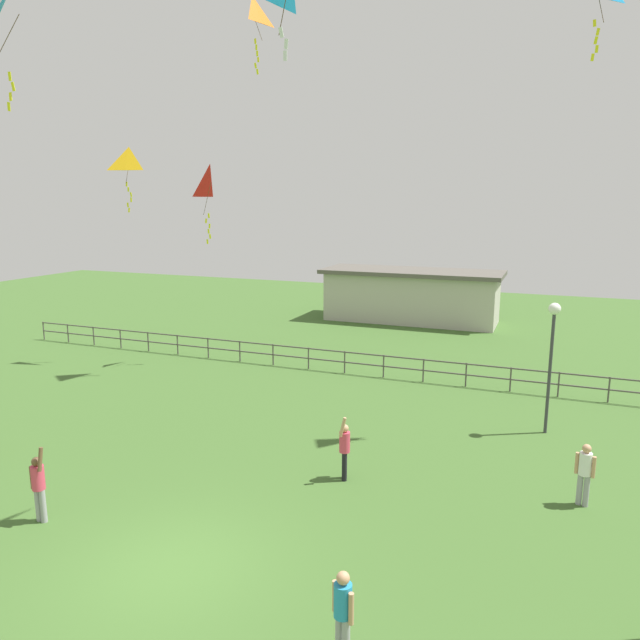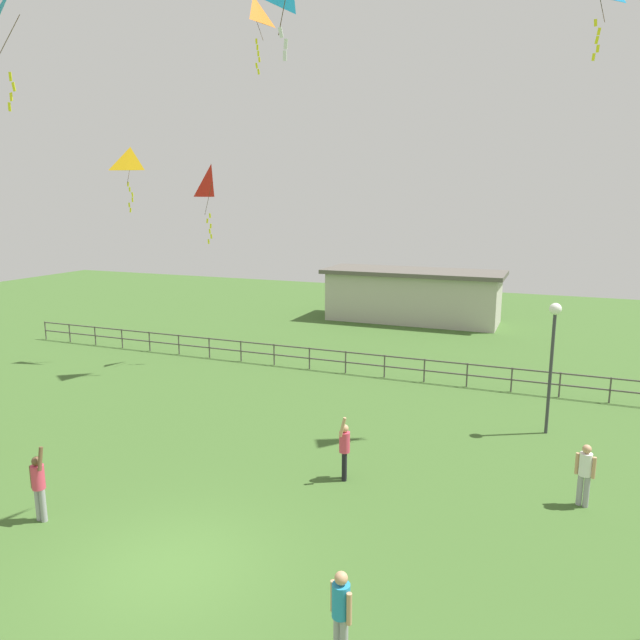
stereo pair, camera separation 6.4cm
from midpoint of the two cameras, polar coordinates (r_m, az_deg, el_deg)
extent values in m
plane|color=#3D6028|center=(12.89, -14.31, -22.22)|extent=(80.00, 80.00, 0.00)
cylinder|color=#38383D|center=(19.40, 21.19, -4.91)|extent=(0.10, 0.10, 3.77)
sphere|color=white|center=(18.96, 21.62, 1.01)|extent=(0.36, 0.36, 0.36)
cylinder|color=#99999E|center=(10.48, 1.69, -28.15)|extent=(0.13, 0.13, 0.78)
cylinder|color=#268CBF|center=(10.02, 2.02, -25.42)|extent=(0.29, 0.29, 0.55)
sphere|color=tan|center=(9.80, 2.04, -23.64)|extent=(0.21, 0.21, 0.21)
cylinder|color=tan|center=(9.93, 2.81, -26.08)|extent=(0.09, 0.09, 0.52)
cylinder|color=tan|center=(10.16, 1.25, -25.08)|extent=(0.09, 0.09, 0.52)
cylinder|color=#99999E|center=(15.73, 24.20, -14.81)|extent=(0.13, 0.13, 0.77)
cylinder|color=#99999E|center=(15.76, 23.66, -14.71)|extent=(0.13, 0.13, 0.77)
cylinder|color=white|center=(15.48, 24.13, -12.55)|extent=(0.28, 0.28, 0.55)
sphere|color=tan|center=(15.33, 24.24, -11.25)|extent=(0.21, 0.21, 0.21)
cylinder|color=tan|center=(15.45, 24.81, -12.79)|extent=(0.08, 0.08, 0.52)
cylinder|color=tan|center=(15.53, 23.43, -12.54)|extent=(0.08, 0.08, 0.52)
cylinder|color=#99999E|center=(15.15, -25.28, -15.92)|extent=(0.13, 0.13, 0.78)
cylinder|color=#99999E|center=(15.26, -25.66, -15.76)|extent=(0.13, 0.13, 0.78)
cylinder|color=#D83F59|center=(14.93, -25.69, -13.55)|extent=(0.29, 0.29, 0.55)
sphere|color=brown|center=(14.78, -25.82, -12.21)|extent=(0.21, 0.21, 0.21)
cylinder|color=brown|center=(14.57, -25.51, -12.05)|extent=(0.09, 0.18, 0.53)
cylinder|color=brown|center=(15.08, -26.16, -13.48)|extent=(0.09, 0.09, 0.52)
cylinder|color=black|center=(15.62, 2.24, -13.98)|extent=(0.13, 0.13, 0.76)
cylinder|color=black|center=(15.75, 2.26, -13.75)|extent=(0.13, 0.13, 0.76)
cylinder|color=#D83F59|center=(15.42, 2.27, -11.69)|extent=(0.28, 0.28, 0.54)
sphere|color=tan|center=(15.28, 2.28, -10.41)|extent=(0.20, 0.20, 0.20)
cylinder|color=tan|center=(15.07, 2.08, -10.29)|extent=(0.21, 0.14, 0.51)
cylinder|color=tan|center=(15.61, 2.30, -11.53)|extent=(0.08, 0.08, 0.51)
cylinder|color=#4C381E|center=(13.41, -3.61, 28.00)|extent=(0.31, 0.07, 1.06)
cube|color=white|center=(13.28, -3.93, 25.97)|extent=(0.11, 0.04, 0.21)
cube|color=white|center=(13.23, -3.44, 25.05)|extent=(0.11, 0.05, 0.21)
cube|color=white|center=(13.17, -3.53, 24.12)|extent=(0.09, 0.02, 0.20)
pyramid|color=#198CD1|center=(16.52, -27.15, 24.80)|extent=(1.04, 1.04, 1.35)
cylinder|color=#4C381E|center=(16.37, -28.31, 22.41)|extent=(0.53, 0.56, 1.35)
cube|color=yellow|center=(16.22, -27.87, 20.08)|extent=(0.09, 0.03, 0.20)
cube|color=yellow|center=(16.16, -27.61, 19.34)|extent=(0.10, 0.03, 0.21)
cube|color=yellow|center=(16.15, -27.81, 18.53)|extent=(0.11, 0.05, 0.21)
cube|color=yellow|center=(16.14, -27.94, 17.74)|extent=(0.11, 0.04, 0.21)
cylinder|color=#4C381E|center=(19.81, 25.29, 26.00)|extent=(0.31, 0.26, 1.13)
cube|color=yellow|center=(19.63, 24.89, 24.56)|extent=(0.10, 0.05, 0.20)
cube|color=yellow|center=(19.63, 25.15, 23.87)|extent=(0.11, 0.03, 0.21)
cube|color=yellow|center=(19.56, 24.99, 23.27)|extent=(0.11, 0.04, 0.21)
cube|color=yellow|center=(19.53, 25.06, 22.62)|extent=(0.09, 0.02, 0.20)
cube|color=yellow|center=(19.44, 24.72, 22.04)|extent=(0.10, 0.01, 0.20)
pyramid|color=yellow|center=(27.57, -17.96, 14.45)|extent=(1.26, 0.79, 1.01)
cylinder|color=#4C381E|center=(27.31, -18.13, 13.42)|extent=(0.14, 0.51, 1.01)
cube|color=yellow|center=(27.31, -18.23, 12.35)|extent=(0.10, 0.02, 0.20)
cube|color=yellow|center=(27.29, -18.08, 11.90)|extent=(0.12, 0.05, 0.21)
cube|color=yellow|center=(27.27, -17.85, 11.45)|extent=(0.10, 0.03, 0.21)
cube|color=yellow|center=(27.27, -17.83, 10.99)|extent=(0.09, 0.02, 0.20)
cube|color=yellow|center=(27.30, -18.12, 10.51)|extent=(0.10, 0.03, 0.21)
cube|color=yellow|center=(27.30, -18.02, 10.05)|extent=(0.09, 0.04, 0.20)
pyramid|color=red|center=(25.69, -10.57, 12.92)|extent=(1.01, 0.98, 1.36)
cylinder|color=#4C381E|center=(26.01, -10.92, 11.39)|extent=(0.67, 0.39, 1.36)
cube|color=yellow|center=(26.01, -10.76, 9.87)|extent=(0.08, 0.05, 0.20)
cube|color=yellow|center=(26.03, -11.01, 9.38)|extent=(0.10, 0.03, 0.20)
cube|color=yellow|center=(26.02, -10.69, 8.90)|extent=(0.11, 0.03, 0.21)
cube|color=yellow|center=(26.03, -10.77, 8.41)|extent=(0.09, 0.05, 0.20)
cube|color=yellow|center=(26.04, -10.63, 7.94)|extent=(0.09, 0.05, 0.20)
cube|color=yellow|center=(26.07, -10.88, 7.44)|extent=(0.09, 0.01, 0.20)
pyramid|color=orange|center=(25.56, -6.63, 27.44)|extent=(0.75, 1.13, 1.09)
cylinder|color=#4C381E|center=(25.26, -6.17, 26.37)|extent=(0.48, 0.15, 1.10)
cube|color=yellow|center=(25.12, -6.34, 25.18)|extent=(0.10, 0.02, 0.21)
cube|color=yellow|center=(25.07, -6.24, 24.70)|extent=(0.10, 0.04, 0.20)
cube|color=yellow|center=(25.02, -6.16, 24.21)|extent=(0.10, 0.05, 0.20)
cube|color=yellow|center=(24.97, -6.06, 23.72)|extent=(0.11, 0.04, 0.21)
cube|color=yellow|center=(24.93, -6.32, 23.22)|extent=(0.10, 0.05, 0.20)
cube|color=yellow|center=(24.88, -6.14, 22.73)|extent=(0.09, 0.04, 0.20)
cylinder|color=#4C4742|center=(33.99, -25.17, -0.94)|extent=(0.06, 0.06, 0.95)
cylinder|color=#4C4742|center=(32.82, -23.21, -1.18)|extent=(0.06, 0.06, 0.95)
cylinder|color=#4C4742|center=(31.68, -21.07, -1.44)|extent=(0.06, 0.06, 0.95)
cylinder|color=#4C4742|center=(30.58, -18.75, -1.72)|extent=(0.06, 0.06, 0.95)
cylinder|color=#4C4742|center=(29.55, -16.31, -2.01)|extent=(0.06, 0.06, 0.95)
cylinder|color=#4C4742|center=(28.57, -13.65, -2.33)|extent=(0.06, 0.06, 0.95)
cylinder|color=#4C4742|center=(27.65, -10.82, -2.66)|extent=(0.06, 0.06, 0.95)
cylinder|color=#4C4742|center=(26.81, -7.82, -3.00)|extent=(0.06, 0.06, 0.95)
cylinder|color=#4C4742|center=(26.05, -4.63, -3.35)|extent=(0.06, 0.06, 0.95)
cylinder|color=#4C4742|center=(25.36, -1.20, -3.72)|extent=(0.06, 0.06, 0.95)
cylinder|color=#4C4742|center=(24.79, 2.32, -4.08)|extent=(0.06, 0.06, 0.95)
cylinder|color=#4C4742|center=(24.31, 6.08, -4.46)|extent=(0.06, 0.06, 0.95)
cylinder|color=#4C4742|center=(23.94, 9.87, -4.81)|extent=(0.06, 0.06, 0.95)
cylinder|color=#4C4742|center=(23.67, 13.84, -5.16)|extent=(0.06, 0.06, 0.95)
cylinder|color=#4C4742|center=(23.53, 17.84, -5.48)|extent=(0.06, 0.06, 0.95)
cylinder|color=#4C4742|center=(23.49, 21.97, -5.79)|extent=(0.06, 0.06, 0.95)
cylinder|color=#4C4742|center=(23.58, 26.04, -6.07)|extent=(0.06, 0.06, 0.95)
cube|color=#4C4742|center=(24.28, 5.30, -3.39)|extent=(36.00, 0.05, 0.05)
cube|color=#4C4742|center=(24.40, 5.28, -4.38)|extent=(36.00, 0.05, 0.05)
cube|color=#B7B2A3|center=(35.89, 8.75, 2.15)|extent=(9.98, 3.45, 2.85)
cube|color=#59544C|center=(35.68, 8.82, 4.60)|extent=(10.58, 4.05, 0.24)
camera|label=1|loc=(0.03, -90.12, -0.02)|focal=33.15mm
camera|label=2|loc=(0.03, 89.88, 0.02)|focal=33.15mm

